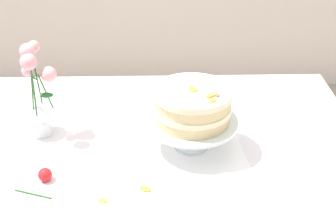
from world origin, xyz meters
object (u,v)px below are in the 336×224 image
at_px(cake_stand, 192,125).
at_px(layer_cake, 192,105).
at_px(dining_table, 153,170).
at_px(flower_vase, 38,98).
at_px(fallen_rose, 45,175).

distance_m(cake_stand, layer_cake, 0.07).
relative_size(dining_table, flower_vase, 4.39).
bearing_deg(flower_vase, fallen_rose, -77.50).
bearing_deg(fallen_rose, dining_table, 27.88).
bearing_deg(flower_vase, dining_table, -13.95).
distance_m(dining_table, cake_stand, 0.21).
bearing_deg(dining_table, layer_cake, 0.70).
relative_size(cake_stand, fallen_rose, 2.58).
xyz_separation_m(cake_stand, layer_cake, (0.00, -0.00, 0.07)).
bearing_deg(cake_stand, dining_table, -179.26).
relative_size(cake_stand, layer_cake, 1.19).
height_order(layer_cake, fallen_rose, layer_cake).
distance_m(dining_table, fallen_rose, 0.37).
height_order(dining_table, flower_vase, flower_vase).
distance_m(layer_cake, fallen_rose, 0.49).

